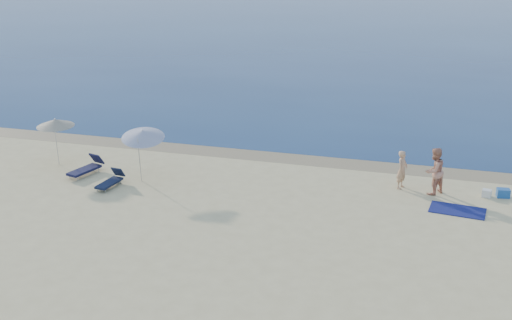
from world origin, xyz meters
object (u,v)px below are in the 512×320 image
(person_right, at_px, (434,171))
(blue_cooler, at_px, (503,193))
(umbrella_near, at_px, (143,134))
(person_left, at_px, (402,170))

(person_right, relative_size, blue_cooler, 3.95)
(person_right, bearing_deg, umbrella_near, -41.80)
(person_left, xyz_separation_m, umbrella_near, (-10.33, -1.89, 1.18))
(person_right, xyz_separation_m, umbrella_near, (-11.56, -1.62, 1.02))
(person_right, bearing_deg, person_left, -62.34)
(blue_cooler, relative_size, umbrella_near, 0.20)
(person_right, distance_m, umbrella_near, 11.71)
(person_left, relative_size, blue_cooler, 3.27)
(person_left, height_order, umbrella_near, umbrella_near)
(person_left, xyz_separation_m, blue_cooler, (3.89, 0.10, -0.61))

